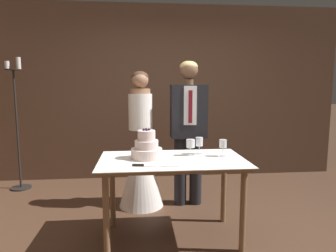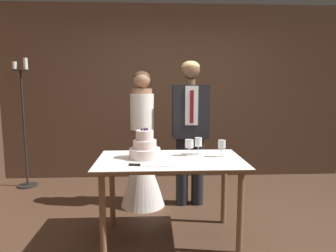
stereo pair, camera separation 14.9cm
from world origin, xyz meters
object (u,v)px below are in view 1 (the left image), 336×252
(candle_stand, at_px, (17,129))
(wine_glass_far, at_px, (191,144))
(cake_knife, at_px, (146,166))
(wine_glass_near, at_px, (199,143))
(groom, at_px, (188,124))
(wine_glass_middle, at_px, (223,145))
(tiered_cake, at_px, (147,148))
(bride, at_px, (141,158))
(cake_table, at_px, (172,169))

(candle_stand, bearing_deg, wine_glass_far, -34.17)
(cake_knife, height_order, wine_glass_far, wine_glass_far)
(wine_glass_far, relative_size, candle_stand, 0.09)
(wine_glass_near, height_order, wine_glass_far, wine_glass_near)
(candle_stand, bearing_deg, groom, -18.77)
(wine_glass_middle, height_order, candle_stand, candle_stand)
(groom, bearing_deg, cake_knife, -116.67)
(tiered_cake, height_order, bride, bride)
(groom, bearing_deg, wine_glass_middle, -74.78)
(wine_glass_near, relative_size, wine_glass_middle, 1.03)
(wine_glass_middle, xyz_separation_m, groom, (-0.21, 0.77, 0.10))
(wine_glass_middle, xyz_separation_m, wine_glass_far, (-0.31, 0.06, -0.00))
(bride, bearing_deg, cake_table, -70.91)
(cake_table, bearing_deg, groom, 70.91)
(cake_table, bearing_deg, wine_glass_middle, 6.84)
(wine_glass_far, xyz_separation_m, candle_stand, (-2.19, 1.49, -0.04))
(cake_table, xyz_separation_m, wine_glass_far, (0.19, 0.12, 0.21))
(wine_glass_far, xyz_separation_m, bride, (-0.48, 0.71, -0.30))
(wine_glass_middle, distance_m, groom, 0.81)
(wine_glass_near, xyz_separation_m, wine_glass_far, (-0.10, -0.06, -0.00))
(cake_table, distance_m, candle_stand, 2.57)
(tiered_cake, relative_size, wine_glass_near, 1.74)
(wine_glass_near, xyz_separation_m, groom, (-0.00, 0.65, 0.10))
(cake_knife, relative_size, wine_glass_middle, 2.39)
(wine_glass_far, height_order, groom, groom)
(candle_stand, bearing_deg, bride, -24.42)
(cake_table, distance_m, groom, 0.93)
(groom, bearing_deg, candle_stand, 161.23)
(cake_table, xyz_separation_m, cake_knife, (-0.25, -0.24, 0.10))
(tiered_cake, bearing_deg, cake_table, -12.41)
(groom, bearing_deg, cake_table, -109.09)
(wine_glass_far, bearing_deg, bride, 124.05)
(cake_knife, bearing_deg, cake_table, 53.48)
(candle_stand, bearing_deg, wine_glass_near, -32.02)
(wine_glass_far, height_order, bride, bride)
(wine_glass_near, height_order, bride, bride)
(cake_table, distance_m, wine_glass_near, 0.40)
(cake_knife, relative_size, wine_glass_near, 2.33)
(cake_table, xyz_separation_m, groom, (0.29, 0.83, 0.31))
(tiered_cake, xyz_separation_m, wine_glass_far, (0.43, 0.07, 0.01))
(wine_glass_middle, relative_size, bride, 0.10)
(wine_glass_far, distance_m, groom, 0.72)
(wine_glass_near, xyz_separation_m, wine_glass_middle, (0.21, -0.12, -0.00))
(wine_glass_far, distance_m, bride, 0.91)
(wine_glass_middle, bearing_deg, groom, 105.22)
(tiered_cake, relative_size, candle_stand, 0.16)
(candle_stand, bearing_deg, wine_glass_middle, -31.82)
(cake_knife, xyz_separation_m, wine_glass_far, (0.44, 0.36, 0.11))
(wine_glass_near, distance_m, wine_glass_far, 0.11)
(bride, relative_size, groom, 0.93)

